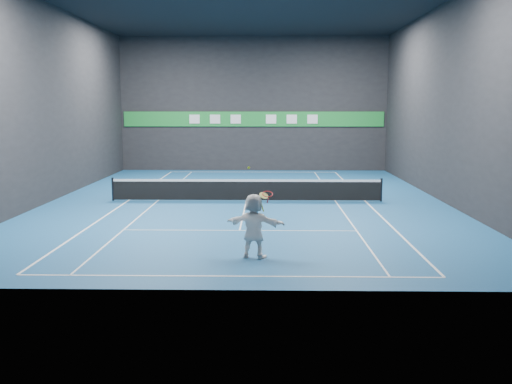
{
  "coord_description": "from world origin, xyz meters",
  "views": [
    {
      "loc": [
        0.98,
        -25.99,
        4.29
      ],
      "look_at": [
        0.59,
        -7.27,
        1.5
      ],
      "focal_mm": 40.0,
      "sensor_mm": 36.0,
      "label": 1
    }
  ],
  "objects_px": {
    "player": "(254,226)",
    "tennis_racket": "(267,196)",
    "tennis_ball": "(249,168)",
    "tennis_net": "(246,189)"
  },
  "relations": [
    {
      "from": "player",
      "to": "tennis_racket",
      "type": "height_order",
      "value": "tennis_racket"
    },
    {
      "from": "tennis_ball",
      "to": "player",
      "type": "bearing_deg",
      "value": -20.62
    },
    {
      "from": "player",
      "to": "tennis_racket",
      "type": "bearing_deg",
      "value": -156.73
    },
    {
      "from": "player",
      "to": "tennis_racket",
      "type": "relative_size",
      "value": 3.02
    },
    {
      "from": "tennis_ball",
      "to": "tennis_net",
      "type": "bearing_deg",
      "value": 92.55
    },
    {
      "from": "player",
      "to": "tennis_net",
      "type": "relative_size",
      "value": 0.15
    },
    {
      "from": "player",
      "to": "tennis_net",
      "type": "distance_m",
      "value": 10.06
    },
    {
      "from": "tennis_net",
      "to": "tennis_ball",
      "type": "bearing_deg",
      "value": -87.45
    },
    {
      "from": "tennis_ball",
      "to": "tennis_net",
      "type": "xyz_separation_m",
      "value": [
        -0.44,
        9.98,
        -2.06
      ]
    },
    {
      "from": "tennis_ball",
      "to": "tennis_racket",
      "type": "xyz_separation_m",
      "value": [
        0.51,
        -0.01,
        -0.81
      ]
    }
  ]
}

